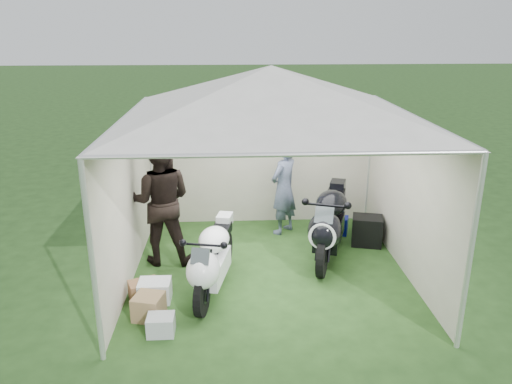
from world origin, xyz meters
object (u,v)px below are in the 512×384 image
motorcycle_black (329,222)px  crate_3 (144,290)px  crate_1 (149,307)px  crate_2 (161,325)px  motorcycle_white (212,259)px  equipment_box (367,231)px  paddock_stand (336,225)px  person_dark_jacket (161,201)px  crate_0 (155,291)px  person_blue_jacket (284,188)px  canopy_tent (271,97)px

motorcycle_black → crate_3: 2.97m
crate_1 → crate_2: 0.41m
motorcycle_white → crate_1: 1.04m
equipment_box → crate_1: (-3.31, -2.04, -0.09)m
motorcycle_white → paddock_stand: bearing=54.7°
paddock_stand → crate_3: 3.66m
paddock_stand → equipment_box: size_ratio=0.84×
paddock_stand → equipment_box: bearing=-49.3°
person_dark_jacket → crate_0: (0.02, -1.18, -0.86)m
person_blue_jacket → crate_3: bearing=-2.6°
crate_2 → crate_3: 0.89m
motorcycle_white → person_dark_jacket: bearing=139.3°
paddock_stand → crate_0: 3.57m
person_dark_jacket → canopy_tent: bearing=169.4°
person_blue_jacket → crate_2: bearing=10.9°
motorcycle_black → crate_2: 3.11m
crate_2 → motorcycle_white: bearing=57.7°
motorcycle_black → paddock_stand: 1.09m
canopy_tent → person_blue_jacket: canopy_tent is taller
paddock_stand → crate_3: (-3.03, -2.06, -0.03)m
paddock_stand → motorcycle_white: bearing=-137.1°
person_dark_jacket → person_blue_jacket: (1.97, 1.04, -0.17)m
crate_1 → crate_2: crate_1 is taller
motorcycle_black → equipment_box: 0.94m
paddock_stand → person_blue_jacket: (-0.92, 0.11, 0.67)m
crate_1 → crate_3: 0.49m
person_blue_jacket → crate_3: (-2.10, -2.17, -0.70)m
person_dark_jacket → equipment_box: size_ratio=4.08×
crate_1 → paddock_stand: bearing=41.2°
equipment_box → crate_2: 3.93m
motorcycle_white → person_blue_jacket: size_ratio=1.13×
canopy_tent → crate_3: (-1.75, -0.77, -2.45)m
canopy_tent → crate_0: bearing=-152.8°
motorcycle_black → crate_1: motorcycle_black is taller
motorcycle_white → person_blue_jacket: (1.19, 2.06, 0.31)m
equipment_box → crate_2: (-3.12, -2.40, -0.13)m
motorcycle_black → equipment_box: size_ratio=4.33×
motorcycle_white → crate_3: size_ratio=4.91×
equipment_box → paddock_stand: bearing=130.7°
canopy_tent → crate_3: size_ratio=14.92×
paddock_stand → motorcycle_black: bearing=-108.6°
paddock_stand → crate_3: bearing=-145.7°
motorcycle_black → person_blue_jacket: 1.23m
motorcycle_black → paddock_stand: size_ratio=5.13×
crate_1 → crate_2: (0.19, -0.35, -0.04)m
paddock_stand → crate_2: 3.95m
motorcycle_white → crate_2: size_ratio=5.80×
paddock_stand → equipment_box: 0.65m
canopy_tent → motorcycle_black: size_ratio=2.67×
motorcycle_white → person_dark_jacket: (-0.79, 1.02, 0.48)m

